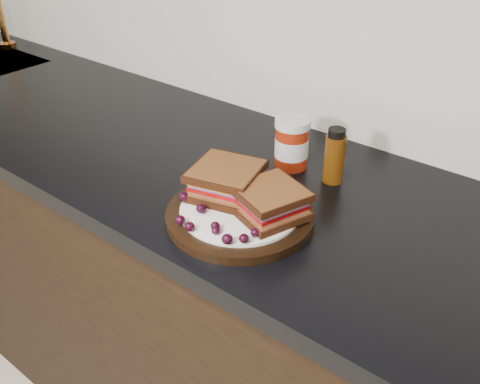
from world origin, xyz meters
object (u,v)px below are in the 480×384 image
object	(u,v)px
oil_bottle	(335,156)
condiment_jar	(292,143)
sandwich_left	(226,181)
plate	(240,215)

from	to	relation	value
oil_bottle	condiment_jar	bearing A→B (deg)	-179.09
sandwich_left	condiment_jar	size ratio (longest dim) A/B	1.13
plate	sandwich_left	size ratio (longest dim) A/B	2.21
sandwich_left	oil_bottle	xyz separation A→B (m)	(0.12, 0.21, 0.01)
plate	sandwich_left	world-z (taller)	sandwich_left
condiment_jar	sandwich_left	bearing A→B (deg)	-93.70
sandwich_left	oil_bottle	distance (m)	0.24
oil_bottle	plate	bearing A→B (deg)	-105.37
plate	condiment_jar	size ratio (longest dim) A/B	2.49
sandwich_left	condiment_jar	bearing A→B (deg)	71.67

